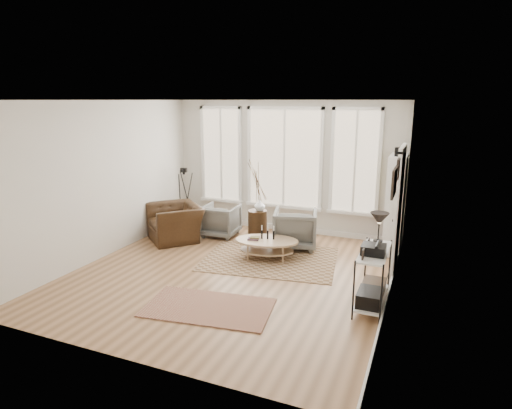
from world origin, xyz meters
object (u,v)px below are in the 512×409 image
at_px(armchair_left, 221,220).
at_px(side_table, 257,201).
at_px(coffee_table, 266,244).
at_px(accent_chair, 175,222).
at_px(low_shelf, 373,272).
at_px(armchair_right, 295,229).
at_px(bookcase, 395,204).

bearing_deg(armchair_left, side_table, -172.39).
distance_m(coffee_table, accent_chair, 2.24).
distance_m(low_shelf, coffee_table, 2.40).
height_order(low_shelf, side_table, side_table).
distance_m(armchair_right, side_table, 1.06).
height_order(coffee_table, side_table, side_table).
height_order(armchair_right, accent_chair, armchair_right).
distance_m(armchair_left, armchair_right, 1.74).
bearing_deg(low_shelf, accent_chair, 160.63).
relative_size(bookcase, low_shelf, 1.58).
bearing_deg(bookcase, side_table, -174.69).
height_order(low_shelf, accent_chair, low_shelf).
relative_size(low_shelf, armchair_right, 1.52).
xyz_separation_m(side_table, accent_chair, (-1.59, -0.75, -0.45)).
xyz_separation_m(low_shelf, coffee_table, (-2.08, 1.17, -0.22)).
height_order(bookcase, coffee_table, bookcase).
bearing_deg(bookcase, armchair_right, -163.98).
bearing_deg(armchair_right, side_table, -30.99).
bearing_deg(low_shelf, coffee_table, 150.68).
distance_m(armchair_right, accent_chair, 2.56).
xyz_separation_m(coffee_table, accent_chair, (-2.22, 0.34, 0.08)).
xyz_separation_m(bookcase, low_shelf, (-0.06, -2.52, -0.44)).
xyz_separation_m(bookcase, coffee_table, (-2.14, -1.35, -0.67)).
bearing_deg(side_table, bookcase, 5.31).
height_order(bookcase, accent_chair, bookcase).
relative_size(low_shelf, accent_chair, 1.14).
bearing_deg(coffee_table, armchair_right, 69.94).
distance_m(low_shelf, accent_chair, 4.56).
relative_size(coffee_table, armchair_left, 1.72).
xyz_separation_m(coffee_table, side_table, (-0.63, 1.09, 0.53)).
height_order(side_table, accent_chair, side_table).
bearing_deg(low_shelf, armchair_left, 149.13).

